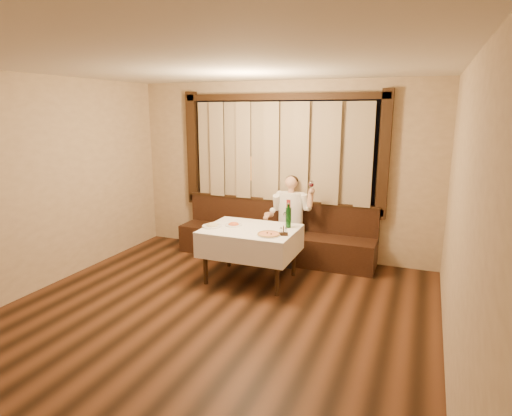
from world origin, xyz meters
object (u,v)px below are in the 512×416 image
at_px(pasta_cream, 212,224).
at_px(green_bottle, 288,217).
at_px(seated_man, 290,212).
at_px(banquette, 275,239).
at_px(pizza, 269,234).
at_px(dining_table, 251,235).
at_px(cruet_caddy, 283,232).
at_px(pasta_red, 234,223).

xyz_separation_m(pasta_cream, green_bottle, (1.00, 0.35, 0.11)).
height_order(green_bottle, seated_man, seated_man).
bearing_deg(banquette, pizza, -74.31).
relative_size(banquette, seated_man, 2.35).
bearing_deg(dining_table, pasta_cream, -166.61).
xyz_separation_m(pizza, green_bottle, (0.12, 0.45, 0.13)).
distance_m(dining_table, cruet_caddy, 0.57).
xyz_separation_m(green_bottle, cruet_caddy, (0.06, -0.39, -0.10)).
height_order(pasta_red, cruet_caddy, cruet_caddy).
distance_m(dining_table, pasta_cream, 0.56).
relative_size(green_bottle, cruet_caddy, 2.74).
xyz_separation_m(dining_table, seated_man, (0.27, 0.94, 0.15)).
height_order(dining_table, cruet_caddy, cruet_caddy).
relative_size(pizza, pasta_cream, 1.14).
xyz_separation_m(dining_table, cruet_caddy, (0.53, -0.16, 0.15)).
relative_size(pizza, cruet_caddy, 2.51).
xyz_separation_m(pasta_red, cruet_caddy, (0.81, -0.20, 0.01)).
height_order(pasta_cream, cruet_caddy, cruet_caddy).
height_order(dining_table, pizza, pizza).
xyz_separation_m(dining_table, pizza, (0.35, -0.22, 0.12)).
relative_size(banquette, pizza, 10.07).
bearing_deg(seated_man, pasta_cream, -126.99).
xyz_separation_m(pasta_cream, cruet_caddy, (1.06, -0.03, 0.00)).
distance_m(banquette, green_bottle, 1.10).
height_order(banquette, cruet_caddy, banquette).
bearing_deg(pizza, seated_man, 94.00).
height_order(pasta_red, seated_man, seated_man).
distance_m(green_bottle, cruet_caddy, 0.40).
xyz_separation_m(banquette, pasta_cream, (-0.53, -1.15, 0.48)).
relative_size(dining_table, pizza, 3.99).
distance_m(banquette, dining_table, 1.08).
height_order(pizza, seated_man, seated_man).
relative_size(pasta_red, cruet_caddy, 1.93).
bearing_deg(banquette, dining_table, -90.00).
bearing_deg(dining_table, pizza, -32.66).
bearing_deg(banquette, seated_man, -18.14).
distance_m(banquette, seated_man, 0.56).
xyz_separation_m(cruet_caddy, seated_man, (-0.26, 1.10, -0.00)).
height_order(pasta_cream, green_bottle, green_bottle).
distance_m(pasta_red, green_bottle, 0.78).
height_order(pizza, cruet_caddy, cruet_caddy).
height_order(banquette, pasta_cream, banquette).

